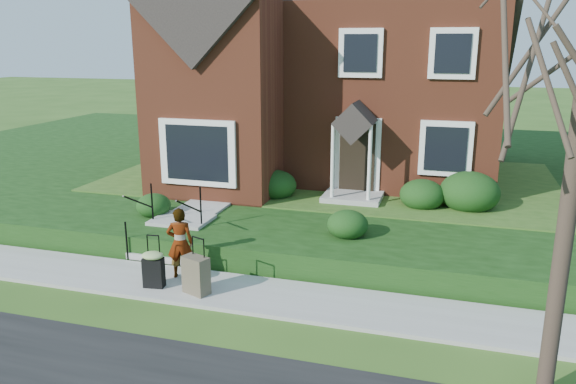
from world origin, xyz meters
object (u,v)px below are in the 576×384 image
at_px(suitcase_black, 153,267).
at_px(suitcase_olive, 196,275).
at_px(woman, 180,243).
at_px(front_steps, 173,232).

xyz_separation_m(suitcase_black, suitcase_olive, (0.95, -0.02, -0.04)).
distance_m(woman, suitcase_olive, 0.99).
height_order(front_steps, woman, woman).
xyz_separation_m(front_steps, suitcase_olive, (1.64, -2.17, -0.01)).
distance_m(front_steps, suitcase_olive, 2.72).
bearing_deg(suitcase_olive, front_steps, 148.20).
distance_m(front_steps, woman, 1.85).
relative_size(woman, suitcase_black, 1.39).
bearing_deg(suitcase_olive, suitcase_black, -160.36).
relative_size(front_steps, suitcase_olive, 1.77).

